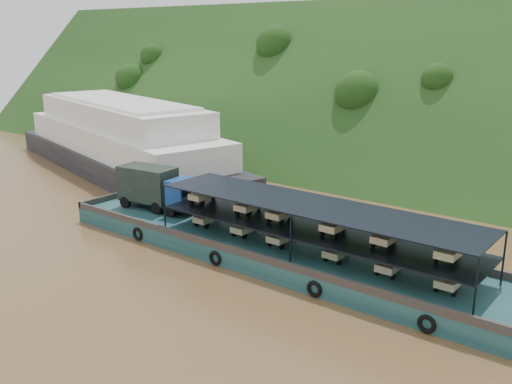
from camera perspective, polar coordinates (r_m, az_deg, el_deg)
The scene contains 4 objects.
ground at distance 43.05m, azimuth -0.36°, elevation -5.39°, with size 160.00×160.00×0.00m, color brown.
hillside at distance 73.63m, azimuth 17.32°, elevation 2.72°, with size 140.00×28.00×28.00m, color #133212.
cargo_barge at distance 41.18m, azimuth 0.12°, elevation -4.62°, with size 35.00×7.18×4.73m.
passenger_ferry at distance 67.57m, azimuth -13.29°, elevation 5.04°, with size 42.23×20.43×8.30m.
Camera 1 is at (24.99, -31.55, 15.29)m, focal length 40.00 mm.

